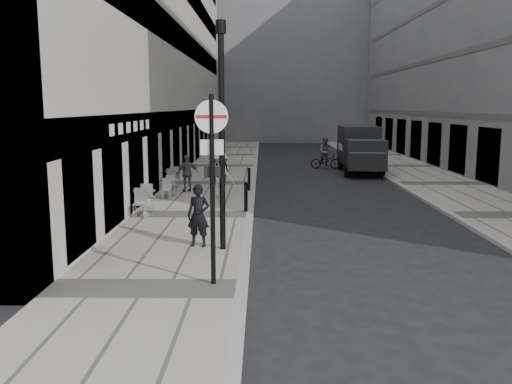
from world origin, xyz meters
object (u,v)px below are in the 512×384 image
walking_man (198,216)px  lamppost (222,125)px  panel_van (360,147)px  cyclist (326,156)px  sign_post (212,165)px

walking_man → lamppost: bearing=-11.9°
panel_van → cyclist: (-1.70, 2.02, -0.73)m
walking_man → lamppost: (0.66, -0.27, 2.37)m
sign_post → cyclist: 22.65m
panel_van → sign_post: bearing=-106.0°
lamppost → panel_van: lamppost is taller
walking_man → panel_van: panel_van is taller
lamppost → panel_van: 18.54m
cyclist → sign_post: bearing=-100.2°
sign_post → panel_van: size_ratio=0.69×
walking_man → cyclist: 19.78m
panel_van → cyclist: size_ratio=2.95×
walking_man → lamppost: 2.48m
panel_van → cyclist: 2.74m
lamppost → panel_van: size_ratio=1.01×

